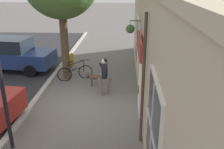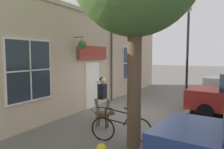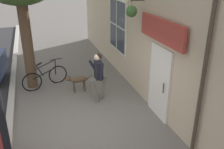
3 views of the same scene
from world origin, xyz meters
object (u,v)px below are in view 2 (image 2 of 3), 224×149
pedestrian_walking (102,94)px  street_lamp (188,41)px  leaning_bicycle (121,128)px  dog_on_leash (104,114)px

pedestrian_walking → street_lamp: 4.98m
leaning_bicycle → street_lamp: size_ratio=0.35×
dog_on_leash → street_lamp: street_lamp is taller
dog_on_leash → leaning_bicycle: (1.03, -0.77, -0.07)m
leaning_bicycle → street_lamp: street_lamp is taller
pedestrian_walking → leaning_bicycle: bearing=-45.3°
dog_on_leash → street_lamp: (1.87, 4.59, 2.68)m
dog_on_leash → leaning_bicycle: 1.29m
pedestrian_walking → leaning_bicycle: (1.58, -1.59, -0.58)m
pedestrian_walking → dog_on_leash: (0.55, -0.82, -0.52)m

